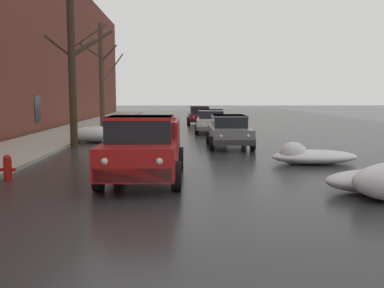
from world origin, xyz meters
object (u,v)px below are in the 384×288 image
at_px(sedan_maroon_parked_far_down_block, 199,115).
at_px(pickup_truck_red_approaching_near_lane, 143,148).
at_px(bare_tree_mid_block, 74,69).
at_px(fire_hydrant, 8,168).
at_px(bare_tree_far_down_block, 102,77).
at_px(sedan_grey_parked_kerbside_close, 229,130).
at_px(sedan_white_parked_kerbside_mid, 211,121).

bearing_deg(sedan_maroon_parked_far_down_block, pickup_truck_red_approaching_near_lane, -96.46).
height_order(bare_tree_mid_block, fire_hydrant, bare_tree_mid_block).
distance_m(bare_tree_far_down_block, sedan_grey_parked_kerbside_close, 10.46).
bearing_deg(sedan_white_parked_kerbside_mid, bare_tree_mid_block, -131.44).
height_order(sedan_grey_parked_kerbside_close, fire_hydrant, sedan_grey_parked_kerbside_close).
distance_m(bare_tree_far_down_block, sedan_white_parked_kerbside_mid, 7.09).
bearing_deg(bare_tree_mid_block, pickup_truck_red_approaching_near_lane, -65.21).
height_order(bare_tree_mid_block, sedan_maroon_parked_far_down_block, bare_tree_mid_block).
bearing_deg(sedan_grey_parked_kerbside_close, sedan_white_parked_kerbside_mid, 91.81).
bearing_deg(sedan_maroon_parked_far_down_block, sedan_white_parked_kerbside_mid, -87.34).
height_order(sedan_grey_parked_kerbside_close, sedan_white_parked_kerbside_mid, same).
xyz_separation_m(bare_tree_far_down_block, sedan_white_parked_kerbside_mid, (6.58, 0.07, -2.65)).
bearing_deg(sedan_grey_parked_kerbside_close, bare_tree_mid_block, 178.80).
xyz_separation_m(sedan_white_parked_kerbside_mid, fire_hydrant, (-6.59, -15.14, -0.40)).
height_order(sedan_white_parked_kerbside_mid, fire_hydrant, sedan_white_parked_kerbside_mid).
distance_m(bare_tree_mid_block, sedan_white_parked_kerbside_mid, 10.23).
bearing_deg(sedan_grey_parked_kerbside_close, bare_tree_far_down_block, 132.37).
relative_size(bare_tree_far_down_block, sedan_white_parked_kerbside_mid, 1.50).
bearing_deg(bare_tree_far_down_block, bare_tree_mid_block, -89.65).
xyz_separation_m(sedan_grey_parked_kerbside_close, sedan_white_parked_kerbside_mid, (-0.24, 7.54, 0.00)).
distance_m(pickup_truck_red_approaching_near_lane, sedan_grey_parked_kerbside_close, 8.28).
bearing_deg(pickup_truck_red_approaching_near_lane, bare_tree_far_down_block, 103.54).
xyz_separation_m(bare_tree_far_down_block, fire_hydrant, (-0.01, -15.07, -3.04)).
height_order(pickup_truck_red_approaching_near_lane, sedan_maroon_parked_far_down_block, pickup_truck_red_approaching_near_lane).
relative_size(sedan_grey_parked_kerbside_close, sedan_white_parked_kerbside_mid, 0.96).
bearing_deg(fire_hydrant, bare_tree_mid_block, 89.61).
xyz_separation_m(bare_tree_mid_block, fire_hydrant, (-0.05, -7.74, -3.09)).
bearing_deg(pickup_truck_red_approaching_near_lane, bare_tree_mid_block, 114.79).
height_order(bare_tree_mid_block, pickup_truck_red_approaching_near_lane, bare_tree_mid_block).
height_order(sedan_white_parked_kerbside_mid, sedan_maroon_parked_far_down_block, same).
distance_m(bare_tree_mid_block, pickup_truck_red_approaching_near_lane, 8.95).
height_order(pickup_truck_red_approaching_near_lane, sedan_white_parked_kerbside_mid, pickup_truck_red_approaching_near_lane).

